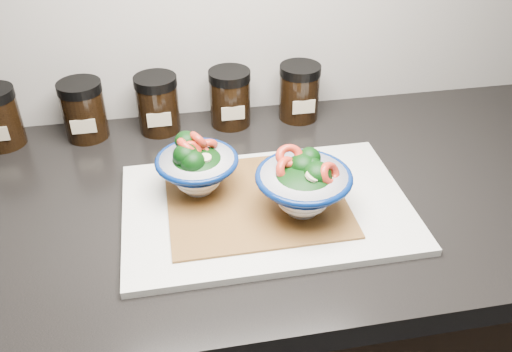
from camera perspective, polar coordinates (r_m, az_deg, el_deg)
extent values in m
cube|color=black|center=(0.91, -8.05, -3.59)|extent=(3.50, 0.60, 0.04)
cube|color=silver|center=(0.86, 1.12, -3.29)|extent=(0.45, 0.30, 0.01)
cube|color=olive|center=(0.86, 0.00, -2.50)|extent=(0.28, 0.24, 0.00)
cylinder|color=white|center=(0.89, -6.04, -1.12)|extent=(0.05, 0.05, 0.01)
ellipsoid|color=white|center=(0.88, -6.10, -0.36)|extent=(0.07, 0.07, 0.03)
torus|color=#051A51|center=(0.86, -6.25, 1.64)|extent=(0.13, 0.13, 0.01)
torus|color=#051A51|center=(0.86, -6.19, 0.89)|extent=(0.11, 0.11, 0.00)
ellipsoid|color=black|center=(0.86, -6.21, 1.10)|extent=(0.10, 0.10, 0.04)
ellipsoid|color=black|center=(0.84, -7.42, 2.17)|extent=(0.04, 0.04, 0.04)
cylinder|color=#477233|center=(0.85, -7.35, 1.37)|extent=(0.01, 0.02, 0.03)
ellipsoid|color=black|center=(0.84, -6.69, 1.40)|extent=(0.04, 0.04, 0.04)
cylinder|color=#477233|center=(0.85, -6.62, 0.62)|extent=(0.01, 0.01, 0.03)
ellipsoid|color=black|center=(0.87, -7.39, 3.70)|extent=(0.04, 0.04, 0.03)
cylinder|color=#477233|center=(0.88, -7.33, 3.00)|extent=(0.02, 0.01, 0.02)
torus|color=#C83F25|center=(0.86, -6.96, 2.58)|extent=(0.05, 0.04, 0.05)
torus|color=#C83F25|center=(0.87, -6.13, 3.83)|extent=(0.04, 0.05, 0.05)
torus|color=#C83F25|center=(0.88, -5.30, 3.17)|extent=(0.05, 0.03, 0.05)
torus|color=#C83F25|center=(0.86, -5.65, 2.24)|extent=(0.05, 0.05, 0.04)
torus|color=#C83F25|center=(0.85, -7.27, 3.08)|extent=(0.05, 0.06, 0.04)
cylinder|color=#CCBC8E|center=(0.84, -6.70, 1.97)|extent=(0.02, 0.02, 0.01)
cylinder|color=#CCBC8E|center=(0.84, -5.36, 1.92)|extent=(0.02, 0.02, 0.01)
cylinder|color=white|center=(0.84, 4.87, -3.22)|extent=(0.05, 0.05, 0.01)
ellipsoid|color=white|center=(0.83, 4.92, -2.36)|extent=(0.08, 0.08, 0.04)
torus|color=#051A51|center=(0.81, 5.06, -0.08)|extent=(0.15, 0.15, 0.01)
torus|color=#051A51|center=(0.82, 5.01, -0.93)|extent=(0.12, 0.12, 0.00)
ellipsoid|color=black|center=(0.81, 5.02, -0.69)|extent=(0.11, 0.11, 0.05)
ellipsoid|color=black|center=(0.80, 6.45, 0.21)|extent=(0.04, 0.04, 0.04)
cylinder|color=#477233|center=(0.81, 6.38, -0.65)|extent=(0.01, 0.02, 0.03)
ellipsoid|color=black|center=(0.83, 4.58, 0.99)|extent=(0.04, 0.04, 0.03)
cylinder|color=#477233|center=(0.83, 4.53, 0.21)|extent=(0.02, 0.01, 0.03)
ellipsoid|color=black|center=(0.83, 5.64, 1.86)|extent=(0.04, 0.04, 0.03)
cylinder|color=#477233|center=(0.83, 5.59, 1.15)|extent=(0.01, 0.01, 0.02)
ellipsoid|color=black|center=(0.82, 5.00, 1.15)|extent=(0.04, 0.04, 0.04)
cylinder|color=#477233|center=(0.83, 4.95, 0.28)|extent=(0.01, 0.01, 0.03)
ellipsoid|color=black|center=(0.82, 5.76, 0.98)|extent=(0.03, 0.03, 0.03)
cylinder|color=#477233|center=(0.82, 5.72, 0.28)|extent=(0.01, 0.01, 0.02)
torus|color=#C83F25|center=(0.80, 7.73, 0.19)|extent=(0.05, 0.06, 0.06)
torus|color=#C83F25|center=(0.81, 3.21, 0.76)|extent=(0.05, 0.05, 0.05)
torus|color=#C83F25|center=(0.81, 3.53, 2.11)|extent=(0.05, 0.04, 0.04)
cylinder|color=#CCBC8E|center=(0.80, 6.35, 0.25)|extent=(0.02, 0.02, 0.01)
cylinder|color=#CCBC8E|center=(0.79, 5.93, -0.06)|extent=(0.02, 0.02, 0.01)
cylinder|color=black|center=(1.08, -17.60, 6.21)|extent=(0.08, 0.08, 0.09)
cylinder|color=black|center=(1.06, -18.14, 8.88)|extent=(0.08, 0.08, 0.02)
cube|color=#C6B793|center=(1.05, -17.70, 4.98)|extent=(0.04, 0.00, 0.03)
cylinder|color=black|center=(1.07, -10.26, 7.05)|extent=(0.08, 0.08, 0.09)
cylinder|color=black|center=(1.05, -10.58, 9.78)|extent=(0.08, 0.08, 0.02)
cube|color=#C6B793|center=(1.04, -10.15, 5.84)|extent=(0.04, 0.00, 0.03)
cylinder|color=black|center=(1.08, -2.74, 7.80)|extent=(0.08, 0.08, 0.09)
cylinder|color=black|center=(1.06, -2.83, 10.53)|extent=(0.08, 0.08, 0.02)
cube|color=#C6B793|center=(1.05, -2.42, 6.61)|extent=(0.04, 0.00, 0.03)
cylinder|color=black|center=(1.11, 4.55, 8.39)|extent=(0.08, 0.08, 0.09)
cylinder|color=black|center=(1.08, 4.69, 11.07)|extent=(0.08, 0.08, 0.02)
cube|color=#C6B793|center=(1.07, 5.06, 7.25)|extent=(0.05, 0.00, 0.03)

